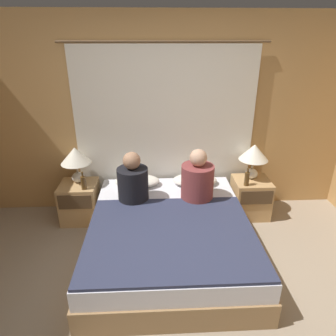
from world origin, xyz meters
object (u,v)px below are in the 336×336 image
(person_left_in_bed, at_px, (133,182))
(beer_bottle_on_right_stand, at_px, (247,178))
(bed, at_px, (169,236))
(pillow_right, at_px, (195,180))
(nightstand_left, at_px, (80,202))
(lamp_left, at_px, (76,158))
(pillow_left, at_px, (137,181))
(person_right_in_bed, at_px, (197,180))
(beer_bottle_on_left_stand, at_px, (83,182))
(lamp_right, at_px, (254,154))
(nightstand_right, at_px, (250,197))

(person_left_in_bed, height_order, beer_bottle_on_right_stand, person_left_in_bed)
(bed, xyz_separation_m, pillow_right, (0.37, 0.78, 0.29))
(pillow_right, bearing_deg, beer_bottle_on_right_stand, -14.85)
(pillow_right, bearing_deg, nightstand_left, -178.73)
(pillow_right, bearing_deg, lamp_left, 178.51)
(pillow_left, bearing_deg, person_right_in_bed, -27.75)
(pillow_left, xyz_separation_m, person_right_in_bed, (0.71, -0.38, 0.19))
(beer_bottle_on_left_stand, bearing_deg, lamp_right, 5.49)
(pillow_left, bearing_deg, pillow_right, 0.00)
(person_right_in_bed, bearing_deg, person_left_in_bed, 180.00)
(nightstand_left, xyz_separation_m, person_right_in_bed, (1.46, -0.34, 0.45))
(beer_bottle_on_left_stand, xyz_separation_m, beer_bottle_on_right_stand, (2.00, 0.00, 0.00))
(bed, relative_size, person_left_in_bed, 3.30)
(nightstand_left, height_order, lamp_left, lamp_left)
(nightstand_right, distance_m, pillow_right, 0.79)
(nightstand_right, height_order, person_right_in_bed, person_right_in_bed)
(nightstand_right, xyz_separation_m, person_left_in_bed, (-1.51, -0.34, 0.44))
(beer_bottle_on_left_stand, bearing_deg, pillow_right, 6.84)
(lamp_left, xyz_separation_m, beer_bottle_on_right_stand, (2.11, -0.20, -0.24))
(lamp_right, bearing_deg, person_left_in_bed, -164.68)
(person_right_in_bed, bearing_deg, lamp_right, 28.19)
(person_right_in_bed, height_order, beer_bottle_on_left_stand, person_right_in_bed)
(lamp_right, bearing_deg, nightstand_left, -178.16)
(lamp_right, height_order, beer_bottle_on_right_stand, lamp_right)
(pillow_left, bearing_deg, nightstand_right, -1.27)
(lamp_right, relative_size, beer_bottle_on_right_stand, 1.98)
(nightstand_left, bearing_deg, beer_bottle_on_right_stand, -3.58)
(nightstand_right, distance_m, person_right_in_bed, 0.96)
(nightstand_right, relative_size, beer_bottle_on_left_stand, 2.25)
(person_right_in_bed, distance_m, beer_bottle_on_left_stand, 1.37)
(bed, distance_m, nightstand_left, 1.34)
(nightstand_left, height_order, beer_bottle_on_right_stand, beer_bottle_on_right_stand)
(pillow_left, relative_size, pillow_right, 1.00)
(lamp_right, height_order, beer_bottle_on_left_stand, lamp_right)
(lamp_right, bearing_deg, nightstand_right, -90.00)
(pillow_left, xyz_separation_m, pillow_right, (0.74, 0.00, 0.00))
(person_right_in_bed, xyz_separation_m, beer_bottle_on_left_stand, (-1.35, 0.21, -0.10))
(nightstand_left, height_order, beer_bottle_on_left_stand, beer_bottle_on_left_stand)
(lamp_left, distance_m, beer_bottle_on_left_stand, 0.33)
(beer_bottle_on_left_stand, bearing_deg, person_left_in_bed, -19.00)
(person_right_in_bed, relative_size, beer_bottle_on_left_stand, 2.73)
(bed, distance_m, nightstand_right, 1.34)
(bed, bearing_deg, pillow_left, 115.39)
(lamp_right, relative_size, pillow_left, 0.82)
(lamp_left, xyz_separation_m, pillow_right, (1.49, -0.04, -0.32))
(person_right_in_bed, relative_size, beer_bottle_on_right_stand, 2.64)
(nightstand_left, xyz_separation_m, pillow_left, (0.75, 0.03, 0.26))
(nightstand_left, distance_m, beer_bottle_on_right_stand, 2.14)
(nightstand_left, height_order, pillow_left, pillow_left)
(nightstand_left, distance_m, beer_bottle_on_left_stand, 0.38)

